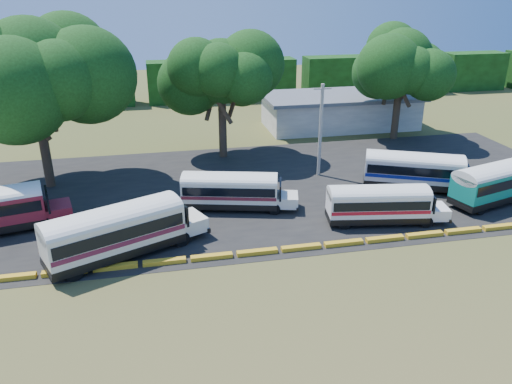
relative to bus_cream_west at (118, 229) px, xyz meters
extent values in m
plane|color=#344A18|center=(7.26, -2.54, -1.99)|extent=(160.00, 160.00, 0.00)
cube|color=black|center=(8.26, 9.46, -1.98)|extent=(64.00, 24.00, 0.02)
cube|color=gold|center=(-6.24, -1.54, -1.84)|extent=(2.70, 0.45, 0.30)
cube|color=gold|center=(-3.24, -1.54, -1.84)|extent=(2.70, 0.45, 0.30)
cube|color=gold|center=(-0.24, -1.54, -1.84)|extent=(2.70, 0.45, 0.30)
cube|color=gold|center=(2.76, -1.54, -1.84)|extent=(2.70, 0.45, 0.30)
cube|color=gold|center=(5.76, -1.54, -1.84)|extent=(2.70, 0.45, 0.30)
cube|color=gold|center=(8.76, -1.54, -1.84)|extent=(2.70, 0.45, 0.30)
cube|color=gold|center=(11.76, -1.54, -1.84)|extent=(2.70, 0.45, 0.30)
cube|color=gold|center=(14.76, -1.54, -1.84)|extent=(2.70, 0.45, 0.30)
cube|color=gold|center=(17.76, -1.54, -1.84)|extent=(2.70, 0.45, 0.30)
cube|color=gold|center=(20.76, -1.54, -1.84)|extent=(2.70, 0.45, 0.30)
cube|color=gold|center=(23.76, -1.54, -1.84)|extent=(2.70, 0.45, 0.30)
cube|color=gold|center=(26.76, -1.54, -1.84)|extent=(2.70, 0.45, 0.30)
cube|color=silver|center=(25.26, 27.46, -0.19)|extent=(18.00, 8.00, 3.60)
cube|color=#515358|center=(25.26, 27.46, 1.81)|extent=(19.00, 9.00, 0.40)
cube|color=black|center=(-16.74, 45.46, 1.01)|extent=(10.00, 4.00, 6.00)
cube|color=black|center=(-4.74, 45.46, 1.01)|extent=(10.00, 4.00, 6.00)
cube|color=black|center=(7.26, 45.46, 1.01)|extent=(10.00, 4.00, 6.00)
cube|color=black|center=(19.26, 45.46, 1.01)|extent=(10.00, 4.00, 6.00)
cube|color=black|center=(31.26, 45.46, 1.01)|extent=(10.00, 4.00, 6.00)
cube|color=black|center=(43.26, 45.46, 1.01)|extent=(10.00, 4.00, 6.00)
cube|color=black|center=(55.26, 45.46, 1.01)|extent=(10.00, 4.00, 6.00)
cylinder|color=black|center=(-5.46, 4.90, -1.48)|extent=(1.04, 0.50, 1.01)
cylinder|color=black|center=(-5.95, 7.00, -1.48)|extent=(1.04, 0.50, 1.01)
cube|color=maroon|center=(-4.63, 6.19, -1.03)|extent=(2.26, 2.56, 0.96)
cube|color=black|center=(-5.24, 6.05, -0.05)|extent=(0.67, 2.29, 1.38)
cube|color=black|center=(-3.79, 6.39, -1.43)|extent=(0.73, 2.44, 0.30)
cylinder|color=black|center=(4.03, 0.56, -1.46)|extent=(1.09, 0.71, 1.06)
cylinder|color=black|center=(3.10, 2.64, -1.46)|extent=(1.09, 0.71, 1.06)
cylinder|color=black|center=(-2.55, -2.39, -1.46)|extent=(1.09, 0.71, 1.06)
cylinder|color=black|center=(-3.49, -0.32, -1.46)|extent=(1.09, 0.71, 1.06)
cube|color=black|center=(-0.21, -0.10, -1.30)|extent=(9.03, 5.99, 0.58)
cube|color=white|center=(-0.21, -0.10, -0.04)|extent=(9.03, 5.99, 1.94)
cube|color=black|center=(-0.21, -0.10, 0.19)|extent=(8.74, 5.90, 0.82)
cube|color=maroon|center=(-0.21, -0.10, -0.43)|extent=(8.97, 5.99, 0.32)
ellipsoid|color=silver|center=(-0.21, -0.10, 0.93)|extent=(9.03, 5.99, 1.19)
cube|color=white|center=(4.63, 2.08, -0.98)|extent=(2.70, 2.91, 1.01)
cube|color=black|center=(4.02, 1.80, 0.06)|extent=(1.14, 2.29, 1.46)
cube|color=black|center=(5.45, 2.45, -1.40)|extent=(1.24, 2.45, 0.32)
cube|color=black|center=(-4.13, -1.86, -1.40)|extent=(1.24, 2.45, 0.32)
cylinder|color=black|center=(11.31, 4.14, -1.54)|extent=(0.93, 0.47, 0.90)
cylinder|color=black|center=(11.79, 6.00, -1.54)|extent=(0.93, 0.47, 0.90)
cylinder|color=black|center=(5.41, 5.67, -1.54)|extent=(0.93, 0.47, 0.90)
cylinder|color=black|center=(5.89, 7.53, -1.54)|extent=(0.93, 0.47, 0.90)
cube|color=black|center=(8.17, 5.95, -1.41)|extent=(7.68, 4.01, 0.49)
cube|color=white|center=(8.17, 5.95, -0.34)|extent=(7.68, 4.01, 1.64)
cube|color=black|center=(8.17, 5.95, -0.15)|extent=(7.41, 3.99, 0.69)
cube|color=maroon|center=(8.17, 5.95, -0.67)|extent=(7.62, 4.03, 0.27)
ellipsoid|color=silver|center=(8.17, 5.95, 0.48)|extent=(7.68, 4.01, 1.01)
cube|color=white|center=(12.51, 4.82, -1.14)|extent=(2.06, 2.31, 0.85)
cube|color=black|center=(11.96, 4.96, -0.26)|extent=(0.65, 2.03, 1.23)
cube|color=black|center=(13.25, 4.63, -1.49)|extent=(0.71, 2.17, 0.27)
cube|color=black|center=(4.65, 6.86, -1.49)|extent=(0.71, 2.17, 0.27)
cylinder|color=black|center=(21.60, -0.24, -1.55)|extent=(0.91, 0.38, 0.88)
cylinder|color=black|center=(21.90, 1.62, -1.55)|extent=(0.91, 0.38, 0.88)
cylinder|color=black|center=(15.67, 0.70, -1.55)|extent=(0.91, 0.38, 0.88)
cylinder|color=black|center=(15.97, 2.57, -1.55)|extent=(0.91, 0.38, 0.88)
cube|color=black|center=(18.35, 1.23, -1.41)|extent=(7.50, 3.32, 0.49)
cube|color=white|center=(18.35, 1.23, -0.37)|extent=(7.50, 3.32, 1.62)
cube|color=black|center=(18.35, 1.23, -0.17)|extent=(7.22, 3.33, 0.68)
cube|color=#B01121|center=(18.35, 1.23, -0.69)|extent=(7.43, 3.35, 0.26)
ellipsoid|color=silver|center=(18.35, 1.23, 0.44)|extent=(7.50, 3.32, 0.99)
cube|color=white|center=(22.71, 0.54, -1.15)|extent=(1.88, 2.17, 0.84)
cube|color=black|center=(22.16, 0.62, -0.29)|extent=(0.45, 2.03, 1.21)
cube|color=black|center=(23.45, 0.42, -1.50)|extent=(0.50, 2.16, 0.26)
cube|color=black|center=(14.82, 1.80, -1.50)|extent=(0.50, 2.16, 0.26)
cylinder|color=black|center=(27.18, 4.28, -1.50)|extent=(1.01, 0.65, 0.98)
cylinder|color=black|center=(28.04, 6.20, -1.50)|extent=(1.01, 0.65, 0.98)
cylinder|color=black|center=(21.11, 7.02, -1.50)|extent=(1.01, 0.65, 0.98)
cylinder|color=black|center=(21.97, 8.93, -1.50)|extent=(1.01, 0.65, 0.98)
cube|color=black|center=(24.13, 6.81, -1.35)|extent=(8.33, 5.53, 0.54)
cube|color=silver|center=(24.13, 6.81, -0.19)|extent=(8.33, 5.53, 1.79)
cube|color=black|center=(24.13, 6.81, 0.02)|extent=(8.06, 5.45, 0.75)
cube|color=navy|center=(24.13, 6.81, -0.55)|extent=(8.27, 5.54, 0.29)
ellipsoid|color=silver|center=(24.13, 6.81, 0.71)|extent=(8.33, 5.53, 1.10)
cube|color=silver|center=(28.59, 4.80, -1.06)|extent=(2.49, 2.69, 0.93)
cube|color=black|center=(28.03, 5.05, -0.10)|extent=(1.06, 2.11, 1.34)
cube|color=black|center=(29.35, 4.46, -1.45)|extent=(1.15, 2.26, 0.29)
cube|color=black|center=(20.51, 8.44, -1.45)|extent=(1.15, 2.26, 0.29)
cylinder|color=black|center=(26.86, 0.94, -1.49)|extent=(1.04, 0.55, 1.00)
cylinder|color=black|center=(26.27, 3.00, -1.49)|extent=(1.04, 0.55, 1.00)
cube|color=black|center=(29.36, 2.78, -1.34)|extent=(8.60, 4.70, 0.55)
cube|color=#0B7E6B|center=(29.36, 2.78, -0.15)|extent=(8.60, 4.70, 1.84)
cube|color=black|center=(29.36, 2.78, 0.07)|extent=(8.30, 4.66, 0.77)
ellipsoid|color=silver|center=(29.36, 2.78, 0.77)|extent=(8.60, 4.70, 1.13)
cube|color=black|center=(25.46, 1.65, -1.44)|extent=(0.86, 2.41, 0.30)
cylinder|color=#372A1B|center=(-6.51, 13.87, 1.49)|extent=(0.80, 0.80, 6.95)
cylinder|color=#372A1B|center=(-5.29, 14.32, 4.47)|extent=(1.29, 2.55, 3.98)
cylinder|color=#372A1B|center=(-7.51, 14.71, 4.47)|extent=(1.98, 2.24, 3.98)
cylinder|color=#372A1B|center=(-6.74, 12.59, 4.47)|extent=(2.59, 0.88, 3.98)
ellipsoid|color=black|center=(-6.51, 13.87, 8.20)|extent=(11.03, 11.03, 8.09)
cylinder|color=#372A1B|center=(9.50, 18.88, 0.92)|extent=(0.80, 0.80, 5.81)
cylinder|color=#372A1B|center=(10.72, 19.32, 3.41)|extent=(1.16, 2.21, 3.36)
cylinder|color=#372A1B|center=(8.50, 19.71, 3.41)|extent=(1.75, 1.97, 3.36)
cylinder|color=#372A1B|center=(9.27, 17.60, 3.41)|extent=(2.24, 0.81, 3.36)
ellipsoid|color=black|center=(9.50, 18.88, 6.60)|extent=(8.50, 8.50, 6.23)
cylinder|color=#372A1B|center=(29.57, 21.28, 1.04)|extent=(0.80, 0.80, 6.05)
cylinder|color=#372A1B|center=(30.80, 21.73, 3.63)|extent=(1.19, 2.28, 3.49)
cylinder|color=#372A1B|center=(28.58, 22.12, 3.63)|extent=(1.80, 2.02, 3.49)
cylinder|color=#372A1B|center=(29.35, 20.00, 3.63)|extent=(2.31, 0.83, 3.49)
ellipsoid|color=black|center=(29.57, 21.28, 6.94)|extent=(8.82, 8.82, 6.47)
cylinder|color=gray|center=(17.33, 11.66, 2.23)|extent=(0.30, 0.30, 8.43)
cube|color=gray|center=(17.33, 11.66, 6.02)|extent=(1.60, 0.12, 0.12)
camera|label=1|loc=(2.86, -29.54, 14.43)|focal=35.00mm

